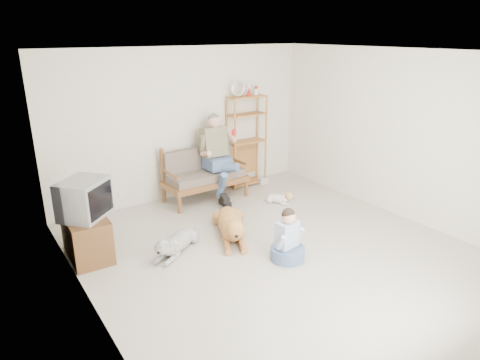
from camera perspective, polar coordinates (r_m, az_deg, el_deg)
floor at (r=6.12m, az=4.91°, el=-9.54°), size 5.50×5.50×0.00m
ceiling at (r=5.37m, az=5.76°, el=16.62°), size 5.50×5.50×0.00m
wall_back at (r=7.85m, az=-7.52°, el=7.42°), size 5.00×0.00×5.00m
wall_left at (r=4.53m, az=-20.14°, el=-2.53°), size 0.00×5.50×5.50m
wall_right at (r=7.39m, az=20.63°, el=5.61°), size 0.00×5.50×5.50m
loveseat at (r=7.83m, az=-4.88°, el=0.92°), size 1.51×0.73×0.95m
man at (r=7.65m, az=-2.73°, el=2.35°), size 0.59×0.85×1.37m
etagere at (r=8.40m, az=0.87°, el=5.31°), size 0.79×0.35×2.08m
book_stack at (r=8.73m, az=3.08°, el=-0.02°), size 0.20×0.15×0.12m
tv_stand at (r=6.22m, az=-19.83°, el=-7.07°), size 0.53×0.92×0.60m
crt_tv at (r=5.97m, az=-20.03°, el=-2.36°), size 0.79×0.78×0.52m
wall_outlet at (r=7.67m, az=-15.48°, el=-1.58°), size 0.12×0.02×0.08m
golden_retriever at (r=6.44m, az=-1.19°, el=-6.02°), size 0.80×1.44×0.47m
shaggy_dog at (r=6.10m, az=-8.57°, el=-8.30°), size 0.97×0.75×0.34m
terrier at (r=7.72m, az=5.49°, el=-2.42°), size 0.39×0.55×0.23m
child at (r=5.84m, az=6.35°, el=-8.10°), size 0.47×0.47×0.74m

